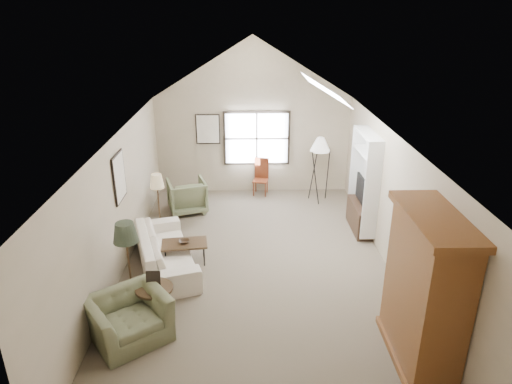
{
  "coord_description": "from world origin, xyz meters",
  "views": [
    {
      "loc": [
        -0.18,
        -7.46,
        4.59
      ],
      "look_at": [
        0.0,
        0.4,
        1.4
      ],
      "focal_mm": 32.0,
      "sensor_mm": 36.0,
      "label": 1
    }
  ],
  "objects_px": {
    "side_chair": "(261,177)",
    "armchair_near": "(129,318)",
    "armchair_far": "(187,196)",
    "coffee_table": "(185,253)",
    "armoire": "(425,291)",
    "side_table": "(156,303)",
    "sofa": "(165,250)"
  },
  "relations": [
    {
      "from": "side_chair",
      "to": "armchair_near",
      "type": "bearing_deg",
      "value": -98.9
    },
    {
      "from": "armchair_far",
      "to": "coffee_table",
      "type": "relative_size",
      "value": 1.02
    },
    {
      "from": "armoire",
      "to": "coffee_table",
      "type": "height_order",
      "value": "armoire"
    },
    {
      "from": "armoire",
      "to": "coffee_table",
      "type": "relative_size",
      "value": 2.57
    },
    {
      "from": "coffee_table",
      "to": "side_chair",
      "type": "xyz_separation_m",
      "value": [
        1.56,
        3.47,
        0.26
      ]
    },
    {
      "from": "side_table",
      "to": "side_chair",
      "type": "distance_m",
      "value": 5.48
    },
    {
      "from": "sofa",
      "to": "coffee_table",
      "type": "xyz_separation_m",
      "value": [
        0.35,
        0.1,
        -0.12
      ]
    },
    {
      "from": "coffee_table",
      "to": "side_chair",
      "type": "bearing_deg",
      "value": 65.72
    },
    {
      "from": "side_table",
      "to": "armoire",
      "type": "bearing_deg",
      "value": -13.82
    },
    {
      "from": "coffee_table",
      "to": "side_table",
      "type": "distance_m",
      "value": 1.72
    },
    {
      "from": "armchair_near",
      "to": "armchair_far",
      "type": "bearing_deg",
      "value": 49.59
    },
    {
      "from": "side_table",
      "to": "side_chair",
      "type": "bearing_deg",
      "value": 70.67
    },
    {
      "from": "armchair_far",
      "to": "side_chair",
      "type": "xyz_separation_m",
      "value": [
        1.8,
        1.03,
        0.08
      ]
    },
    {
      "from": "sofa",
      "to": "side_chair",
      "type": "distance_m",
      "value": 4.05
    },
    {
      "from": "armoire",
      "to": "sofa",
      "type": "distance_m",
      "value": 4.71
    },
    {
      "from": "sofa",
      "to": "side_table",
      "type": "relative_size",
      "value": 3.99
    },
    {
      "from": "armchair_near",
      "to": "side_table",
      "type": "xyz_separation_m",
      "value": [
        0.3,
        0.44,
        -0.06
      ]
    },
    {
      "from": "armoire",
      "to": "sofa",
      "type": "xyz_separation_m",
      "value": [
        -3.9,
        2.53,
        -0.76
      ]
    },
    {
      "from": "armchair_far",
      "to": "side_table",
      "type": "relative_size",
      "value": 1.5
    },
    {
      "from": "armchair_far",
      "to": "side_table",
      "type": "xyz_separation_m",
      "value": [
        -0.02,
        -4.13,
        -0.11
      ]
    },
    {
      "from": "armchair_near",
      "to": "coffee_table",
      "type": "bearing_deg",
      "value": 39.1
    },
    {
      "from": "armchair_far",
      "to": "side_chair",
      "type": "height_order",
      "value": "side_chair"
    },
    {
      "from": "armoire",
      "to": "armchair_near",
      "type": "height_order",
      "value": "armoire"
    },
    {
      "from": "armoire",
      "to": "armchair_far",
      "type": "bearing_deg",
      "value": 126.74
    },
    {
      "from": "armchair_far",
      "to": "coffee_table",
      "type": "bearing_deg",
      "value": 78.54
    },
    {
      "from": "sofa",
      "to": "armchair_far",
      "type": "bearing_deg",
      "value": -20.36
    },
    {
      "from": "coffee_table",
      "to": "side_chair",
      "type": "height_order",
      "value": "side_chair"
    },
    {
      "from": "side_chair",
      "to": "armoire",
      "type": "bearing_deg",
      "value": -60.2
    },
    {
      "from": "armoire",
      "to": "armchair_near",
      "type": "relative_size",
      "value": 2.04
    },
    {
      "from": "armoire",
      "to": "side_chair",
      "type": "height_order",
      "value": "armoire"
    },
    {
      "from": "armchair_near",
      "to": "side_table",
      "type": "relative_size",
      "value": 1.85
    },
    {
      "from": "sofa",
      "to": "side_chair",
      "type": "bearing_deg",
      "value": -45.95
    }
  ]
}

